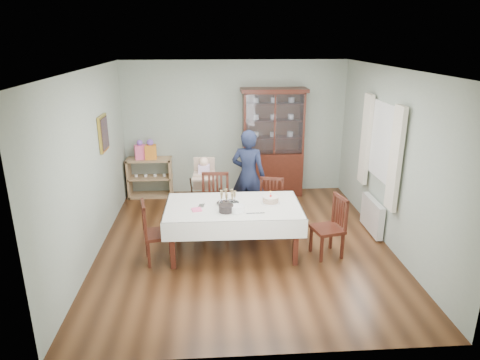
{
  "coord_description": "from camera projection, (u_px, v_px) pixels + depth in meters",
  "views": [
    {
      "loc": [
        -0.48,
        -6.09,
        3.14
      ],
      "look_at": [
        -0.06,
        0.2,
        1.01
      ],
      "focal_mm": 32.0,
      "sensor_mm": 36.0,
      "label": 1
    }
  ],
  "objects": [
    {
      "name": "radiator",
      "position": [
        372.0,
        215.0,
        7.12
      ],
      "size": [
        0.1,
        0.8,
        0.55
      ],
      "primitive_type": "cube",
      "color": "white",
      "rests_on": "floor"
    },
    {
      "name": "window",
      "position": [
        384.0,
        142.0,
        6.72
      ],
      "size": [
        0.04,
        1.02,
        1.22
      ],
      "primitive_type": "cube",
      "color": "white",
      "rests_on": "room_shell"
    },
    {
      "name": "high_chair",
      "position": [
        205.0,
        195.0,
        7.65
      ],
      "size": [
        0.52,
        0.52,
        1.13
      ],
      "rotation": [
        0.0,
        0.0,
        -0.04
      ],
      "color": "black",
      "rests_on": "floor"
    },
    {
      "name": "cutlery",
      "position": [
        199.0,
        206.0,
        6.29
      ],
      "size": [
        0.12,
        0.16,
        0.01
      ],
      "primitive_type": null,
      "rotation": [
        0.0,
        0.0,
        -0.13
      ],
      "color": "silver",
      "rests_on": "dining_table"
    },
    {
      "name": "gift_bag_orange",
      "position": [
        151.0,
        150.0,
        8.5
      ],
      "size": [
        0.22,
        0.16,
        0.4
      ],
      "color": "orange",
      "rests_on": "sideboard"
    },
    {
      "name": "champagne_tray",
      "position": [
        228.0,
        200.0,
        6.35
      ],
      "size": [
        0.34,
        0.34,
        0.2
      ],
      "color": "silver",
      "rests_on": "dining_table"
    },
    {
      "name": "plate_stack_white",
      "position": [
        237.0,
        209.0,
        6.08
      ],
      "size": [
        0.26,
        0.26,
        0.09
      ],
      "primitive_type": "cylinder",
      "rotation": [
        0.0,
        0.0,
        0.29
      ],
      "color": "white",
      "rests_on": "dining_table"
    },
    {
      "name": "china_cabinet",
      "position": [
        273.0,
        141.0,
        8.61
      ],
      "size": [
        1.3,
        0.48,
        2.18
      ],
      "color": "#421910",
      "rests_on": "floor"
    },
    {
      "name": "woman",
      "position": [
        248.0,
        176.0,
        7.47
      ],
      "size": [
        0.7,
        0.58,
        1.64
      ],
      "primitive_type": "imported",
      "rotation": [
        0.0,
        0.0,
        2.78
      ],
      "color": "black",
      "rests_on": "floor"
    },
    {
      "name": "chair_far_left",
      "position": [
        216.0,
        218.0,
        7.02
      ],
      "size": [
        0.48,
        0.48,
        1.02
      ],
      "rotation": [
        0.0,
        0.0,
        -0.05
      ],
      "color": "#421910",
      "rests_on": "floor"
    },
    {
      "name": "picture_frame",
      "position": [
        103.0,
        133.0,
        6.87
      ],
      "size": [
        0.04,
        0.48,
        0.58
      ],
      "primitive_type": "cube",
      "color": "gold",
      "rests_on": "room_shell"
    },
    {
      "name": "cake_knife",
      "position": [
        256.0,
        213.0,
        6.02
      ],
      "size": [
        0.26,
        0.03,
        0.01
      ],
      "primitive_type": "cube",
      "rotation": [
        0.0,
        0.0,
        0.04
      ],
      "color": "silver",
      "rests_on": "dining_table"
    },
    {
      "name": "chair_end_right",
      "position": [
        328.0,
        238.0,
        6.37
      ],
      "size": [
        0.5,
        0.5,
        0.92
      ],
      "rotation": [
        0.0,
        0.0,
        -1.34
      ],
      "color": "#421910",
      "rests_on": "floor"
    },
    {
      "name": "curtain_right",
      "position": [
        366.0,
        139.0,
        7.33
      ],
      "size": [
        0.07,
        0.3,
        1.55
      ],
      "primitive_type": "cube",
      "color": "silver",
      "rests_on": "room_shell"
    },
    {
      "name": "chair_far_right",
      "position": [
        270.0,
        217.0,
        7.11
      ],
      "size": [
        0.49,
        0.49,
        0.91
      ],
      "rotation": [
        0.0,
        0.0,
        -0.23
      ],
      "color": "#421910",
      "rests_on": "floor"
    },
    {
      "name": "sideboard",
      "position": [
        150.0,
        177.0,
        8.7
      ],
      "size": [
        0.9,
        0.38,
        0.8
      ],
      "color": "tan",
      "rests_on": "floor"
    },
    {
      "name": "floor",
      "position": [
        244.0,
        244.0,
        6.79
      ],
      "size": [
        5.0,
        5.0,
        0.0
      ],
      "primitive_type": "plane",
      "color": "#593319",
      "rests_on": "ground"
    },
    {
      "name": "curtain_left",
      "position": [
        395.0,
        159.0,
        6.16
      ],
      "size": [
        0.07,
        0.3,
        1.55
      ],
      "primitive_type": "cube",
      "color": "silver",
      "rests_on": "room_shell"
    },
    {
      "name": "plate_stack_dark",
      "position": [
        226.0,
        208.0,
        6.07
      ],
      "size": [
        0.24,
        0.24,
        0.1
      ],
      "primitive_type": "cylinder",
      "rotation": [
        0.0,
        0.0,
        0.14
      ],
      "color": "black",
      "rests_on": "dining_table"
    },
    {
      "name": "dining_table",
      "position": [
        233.0,
        228.0,
        6.43
      ],
      "size": [
        2.01,
        1.17,
        0.76
      ],
      "rotation": [
        0.0,
        0.0,
        -0.01
      ],
      "color": "#421910",
      "rests_on": "floor"
    },
    {
      "name": "birthday_cake",
      "position": [
        271.0,
        200.0,
        6.39
      ],
      "size": [
        0.28,
        0.28,
        0.19
      ],
      "color": "white",
      "rests_on": "dining_table"
    },
    {
      "name": "napkin_stack",
      "position": [
        197.0,
        210.0,
        6.13
      ],
      "size": [
        0.17,
        0.17,
        0.02
      ],
      "primitive_type": "cube",
      "rotation": [
        0.0,
        0.0,
        0.23
      ],
      "color": "#FF5D8F",
      "rests_on": "dining_table"
    },
    {
      "name": "gift_bag_pink",
      "position": [
        140.0,
        151.0,
        8.49
      ],
      "size": [
        0.24,
        0.19,
        0.39
      ],
      "color": "#FF5D8F",
      "rests_on": "sideboard"
    },
    {
      "name": "chair_end_left",
      "position": [
        158.0,
        244.0,
        6.2
      ],
      "size": [
        0.5,
        0.5,
        0.93
      ],
      "rotation": [
        0.0,
        0.0,
        1.79
      ],
      "color": "#421910",
      "rests_on": "floor"
    },
    {
      "name": "room_shell",
      "position": [
        242.0,
        132.0,
        6.75
      ],
      "size": [
        5.0,
        5.0,
        5.0
      ],
      "color": "#9EAA99",
      "rests_on": "floor"
    }
  ]
}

